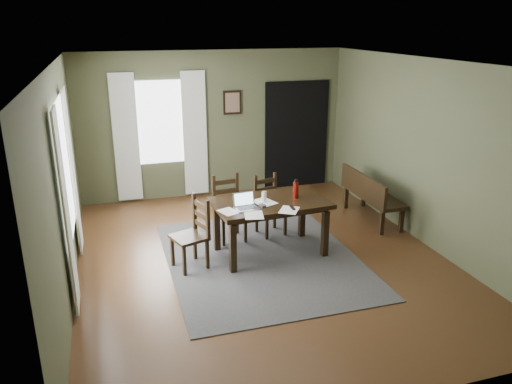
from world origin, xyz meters
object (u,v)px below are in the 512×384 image
object	(u,v)px
water_bottle	(296,189)
dining_table	(270,207)
chair_end	(193,234)
chair_back_right	(269,206)
chair_back_left	(229,209)
bench	(369,193)
laptop	(245,204)

from	to	relation	value
water_bottle	dining_table	bearing A→B (deg)	-177.35
chair_end	chair_back_right	size ratio (longest dim) A/B	1.05
chair_back_left	chair_back_right	bearing A→B (deg)	-3.10
chair_back_right	bench	size ratio (longest dim) A/B	0.65
bench	laptop	xyz separation A→B (m)	(-2.39, -0.89, 0.37)
chair_end	water_bottle	world-z (taller)	water_bottle
dining_table	chair_back_right	distance (m)	0.77
laptop	chair_back_left	bearing A→B (deg)	86.51
dining_table	chair_back_left	bearing A→B (deg)	119.44
chair_end	water_bottle	xyz separation A→B (m)	(1.51, 0.12, 0.45)
dining_table	chair_back_right	bearing A→B (deg)	68.43
chair_back_left	laptop	distance (m)	0.90
chair_back_left	chair_back_right	distance (m)	0.66
chair_end	chair_back_left	bearing A→B (deg)	119.27
dining_table	chair_back_left	distance (m)	0.82
chair_back_right	dining_table	bearing A→B (deg)	-118.73
water_bottle	chair_back_left	bearing A→B (deg)	142.00
dining_table	bench	world-z (taller)	bench
chair_end	water_bottle	distance (m)	1.58
chair_back_left	water_bottle	bearing A→B (deg)	-43.96
chair_end	bench	distance (m)	3.22
water_bottle	chair_end	bearing A→B (deg)	-175.65
chair_end	laptop	distance (m)	0.82
chair_back_right	chair_back_left	bearing A→B (deg)	171.50
dining_table	bench	xyz separation A→B (m)	(1.98, 0.73, -0.22)
laptop	water_bottle	size ratio (longest dim) A/B	1.18
dining_table	water_bottle	bearing A→B (deg)	-1.55
chair_back_left	water_bottle	xyz separation A→B (m)	(0.82, -0.64, 0.44)
chair_back_left	laptop	xyz separation A→B (m)	(0.03, -0.82, 0.37)
bench	laptop	size ratio (longest dim) A/B	4.45
dining_table	chair_end	xyz separation A→B (m)	(-1.13, -0.10, -0.22)
chair_back_left	water_bottle	world-z (taller)	water_bottle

